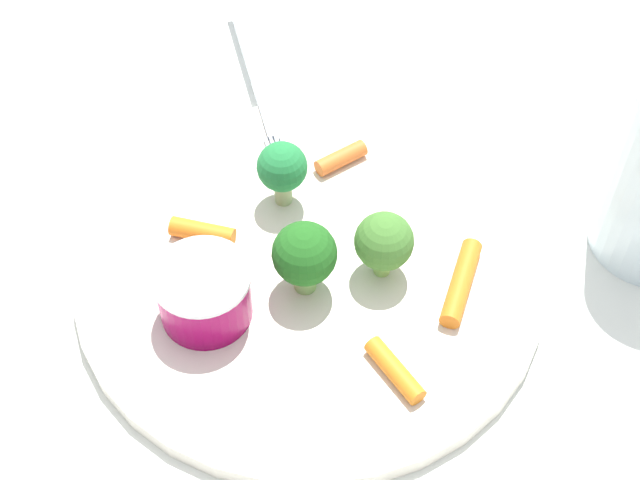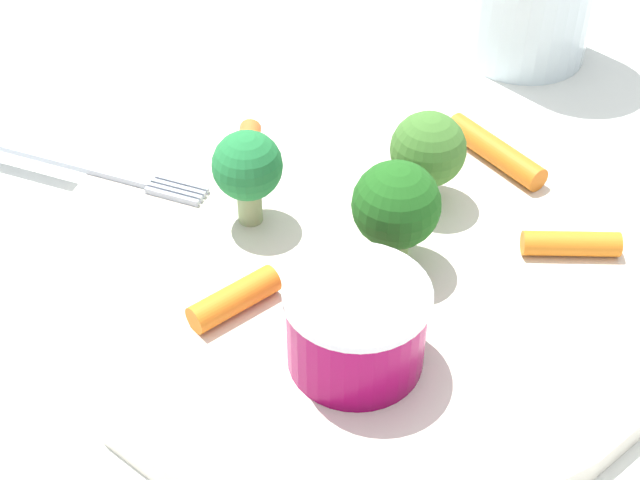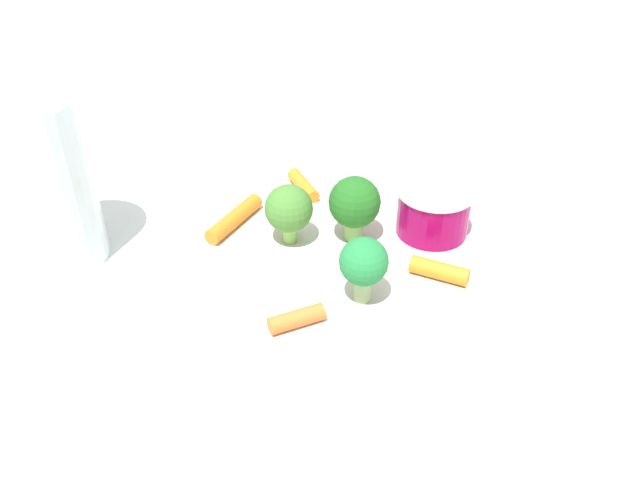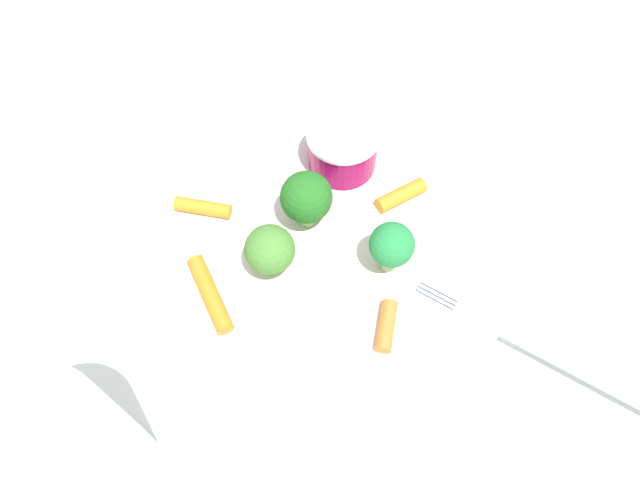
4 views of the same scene
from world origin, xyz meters
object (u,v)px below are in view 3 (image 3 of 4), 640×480
object	(u,v)px
drinking_glass	(38,185)
plate	(346,259)
broccoli_floret_0	(364,263)
carrot_stick_3	(234,218)
carrot_stick_0	(303,185)
carrot_stick_2	(297,319)
sauce_cup	(433,211)
broccoli_floret_1	(354,204)
carrot_stick_1	(439,271)
broccoli_floret_2	(291,207)
fork	(380,443)

from	to	relation	value
drinking_glass	plate	bearing A→B (deg)	15.67
broccoli_floret_0	carrot_stick_3	world-z (taller)	broccoli_floret_0
carrot_stick_0	carrot_stick_2	bearing A→B (deg)	-71.48
carrot_stick_3	carrot_stick_2	bearing A→B (deg)	-46.85
sauce_cup	broccoli_floret_1	size ratio (longest dim) A/B	1.11
carrot_stick_1	carrot_stick_2	bearing A→B (deg)	-134.86
broccoli_floret_0	drinking_glass	world-z (taller)	drinking_glass
sauce_cup	carrot_stick_1	bearing A→B (deg)	-74.29
broccoli_floret_2	carrot_stick_1	bearing A→B (deg)	-6.14
drinking_glass	broccoli_floret_1	bearing A→B (deg)	20.34
plate	carrot_stick_1	world-z (taller)	carrot_stick_1
carrot_stick_0	carrot_stick_1	xyz separation A→B (m)	(0.13, -0.08, 0.00)
broccoli_floret_1	carrot_stick_1	distance (m)	0.08
plate	carrot_stick_1	size ratio (longest dim) A/B	7.13
carrot_stick_0	drinking_glass	size ratio (longest dim) A/B	0.35
sauce_cup	carrot_stick_3	bearing A→B (deg)	-164.60
broccoli_floret_1	carrot_stick_0	distance (m)	0.08
broccoli_floret_0	drinking_glass	distance (m)	0.23
carrot_stick_2	sauce_cup	bearing A→B (deg)	65.10
carrot_stick_3	drinking_glass	distance (m)	0.14
carrot_stick_1	carrot_stick_3	xyz separation A→B (m)	(-0.16, 0.01, 0.00)
plate	sauce_cup	size ratio (longest dim) A/B	5.11
broccoli_floret_1	carrot_stick_0	xyz separation A→B (m)	(-0.06, 0.05, -0.02)
carrot_stick_0	drinking_glass	distance (m)	0.20
broccoli_floret_2	carrot_stick_1	xyz separation A→B (m)	(0.11, -0.01, -0.02)
sauce_cup	carrot_stick_3	xyz separation A→B (m)	(-0.14, -0.04, -0.01)
carrot_stick_2	broccoli_floret_2	bearing A→B (deg)	112.71
broccoli_floret_1	broccoli_floret_2	world-z (taller)	broccoli_floret_1
sauce_cup	carrot_stick_3	size ratio (longest dim) A/B	0.94
broccoli_floret_2	carrot_stick_3	distance (m)	0.05
sauce_cup	plate	bearing A→B (deg)	-139.35
fork	carrot_stick_1	bearing A→B (deg)	88.35
plate	carrot_stick_2	xyz separation A→B (m)	(-0.01, -0.08, 0.01)
carrot_stick_0	carrot_stick_2	world-z (taller)	same
plate	broccoli_floret_0	bearing A→B (deg)	-61.94
plate	sauce_cup	distance (m)	0.07
carrot_stick_2	fork	distance (m)	0.10
carrot_stick_1	carrot_stick_2	xyz separation A→B (m)	(-0.07, -0.07, -0.00)
sauce_cup	drinking_glass	world-z (taller)	drinking_glass
carrot_stick_3	sauce_cup	bearing A→B (deg)	15.40
carrot_stick_1	fork	bearing A→B (deg)	-91.65
carrot_stick_1	carrot_stick_0	bearing A→B (deg)	148.13
sauce_cup	broccoli_floret_2	size ratio (longest dim) A/B	1.22
sauce_cup	broccoli_floret_1	world-z (taller)	broccoli_floret_1
carrot_stick_0	carrot_stick_3	distance (m)	0.07
sauce_cup	drinking_glass	distance (m)	0.28
broccoli_floret_0	sauce_cup	bearing A→B (deg)	72.91
plate	broccoli_floret_2	size ratio (longest dim) A/B	6.21
broccoli_floret_2	fork	xyz separation A→B (m)	(0.11, -0.16, -0.03)
carrot_stick_0	carrot_stick_3	size ratio (longest dim) A/B	0.71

